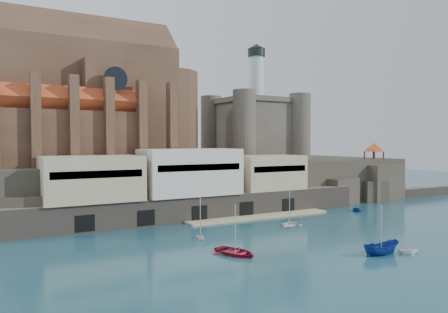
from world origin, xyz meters
TOP-DOWN VIEW (x-y plane):
  - ground at (0.00, 0.00)m, footprint 300.00×300.00m
  - promontory at (-0.19, 39.37)m, footprint 100.00×36.00m
  - quay at (-10.19, 23.07)m, footprint 70.00×12.00m
  - church at (-24.13, 41.85)m, footprint 47.00×25.93m
  - castle_keep at (16.08, 41.08)m, footprint 21.20×21.20m
  - rock_outcrop at (42.00, 25.84)m, footprint 14.50×10.50m
  - pavilion at (42.00, 26.00)m, footprint 6.40×6.40m
  - breakwater at (66.00, 24.00)m, footprint 40.00×3.00m
  - boat_0 at (-16.14, -3.03)m, footprint 4.62×2.41m
  - boat_1 at (3.59, -13.53)m, footprint 2.40×2.89m
  - boat_2 at (-0.12, -12.35)m, footprint 2.29×2.24m
  - boat_4 at (-16.14, 6.92)m, footprint 2.39×1.57m
  - boat_6 at (1.40, 8.20)m, footprint 3.14×3.70m
  - boat_7 at (23.39, 14.00)m, footprint 3.28×2.70m

SIDE VIEW (x-z plane):
  - ground at x=0.00m, z-range 0.00..0.00m
  - breakwater at x=66.00m, z-range -1.20..1.20m
  - boat_0 at x=-16.14m, z-range -3.11..3.11m
  - boat_1 at x=3.59m, z-range -1.44..1.44m
  - boat_2 at x=-0.12m, z-range -2.71..2.71m
  - boat_4 at x=-16.14m, z-range -1.33..1.33m
  - boat_6 at x=1.40m, z-range -2.65..2.65m
  - boat_7 at x=23.39m, z-range -1.64..1.64m
  - rock_outcrop at x=42.00m, z-range -0.33..8.37m
  - promontory at x=-0.19m, z-range -0.08..9.92m
  - quay at x=-10.19m, z-range -0.46..12.59m
  - pavilion at x=42.00m, z-range 10.03..15.43m
  - castle_keep at x=16.08m, z-range 3.66..32.96m
  - church at x=-24.13m, z-range 6.88..37.38m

